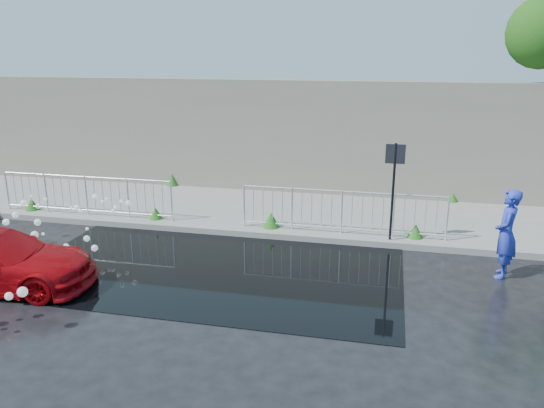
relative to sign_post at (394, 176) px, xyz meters
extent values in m
plane|color=black|center=(-4.20, -3.10, -1.72)|extent=(90.00, 90.00, 0.00)
cube|color=slate|center=(-4.20, 1.90, -1.65)|extent=(30.00, 4.00, 0.15)
cube|color=slate|center=(-4.20, -0.10, -1.64)|extent=(30.00, 0.25, 0.16)
cube|color=#6D695C|center=(-4.20, 4.10, 0.18)|extent=(30.00, 0.60, 3.50)
cube|color=black|center=(-3.70, -2.10, -1.72)|extent=(8.00, 5.00, 0.01)
cylinder|color=black|center=(0.00, 0.00, -0.47)|extent=(0.06, 0.06, 2.50)
cube|color=black|center=(0.00, 0.00, 0.53)|extent=(0.45, 0.04, 0.45)
sphere|color=#144310|center=(3.80, 4.30, 3.28)|extent=(1.99, 1.99, 1.99)
cylinder|color=silver|center=(-10.70, 0.25, -1.02)|extent=(0.05, 0.05, 1.10)
cylinder|color=silver|center=(-5.70, 0.25, -1.02)|extent=(0.05, 0.05, 1.10)
cylinder|color=silver|center=(-8.20, 0.25, -0.50)|extent=(5.00, 0.04, 0.04)
cylinder|color=silver|center=(-8.20, 0.25, -1.45)|extent=(5.00, 0.04, 0.04)
cylinder|color=silver|center=(-3.70, 0.25, -1.02)|extent=(0.05, 0.05, 1.10)
cylinder|color=silver|center=(1.30, 0.25, -1.02)|extent=(0.05, 0.05, 1.10)
cylinder|color=silver|center=(-1.20, 0.25, -0.50)|extent=(5.00, 0.04, 0.04)
cylinder|color=silver|center=(-1.20, 0.25, -1.45)|extent=(5.00, 0.04, 0.04)
cone|color=#1A5516|center=(-10.00, 0.30, -1.41)|extent=(0.40, 0.40, 0.33)
cone|color=#1A5516|center=(-6.20, 0.30, -1.41)|extent=(0.36, 0.36, 0.32)
cone|color=#1A5516|center=(-3.00, 0.30, -1.37)|extent=(0.44, 0.44, 0.40)
cone|color=#1A5516|center=(0.60, 0.30, -1.40)|extent=(0.38, 0.38, 0.34)
cone|color=#1A5516|center=(-7.20, 3.80, -1.37)|extent=(0.42, 0.42, 0.40)
cone|color=#1A5516|center=(1.80, 3.80, -1.44)|extent=(0.34, 0.34, 0.27)
sphere|color=white|center=(-6.50, -1.37, -0.88)|extent=(0.10, 0.10, 0.10)
sphere|color=white|center=(-8.01, -2.14, -1.02)|extent=(0.16, 0.16, 0.16)
sphere|color=white|center=(-7.31, -1.60, -0.77)|extent=(0.13, 0.13, 0.13)
sphere|color=white|center=(-8.76, -2.22, -1.02)|extent=(0.11, 0.11, 0.11)
sphere|color=white|center=(-7.00, -0.96, -0.79)|extent=(0.07, 0.07, 0.07)
sphere|color=white|center=(-8.83, -1.86, -1.02)|extent=(0.09, 0.09, 0.09)
sphere|color=white|center=(-7.23, -0.90, -0.69)|extent=(0.14, 0.14, 0.14)
sphere|color=white|center=(-7.61, -2.76, -1.29)|extent=(0.12, 0.12, 0.12)
sphere|color=white|center=(-6.95, -0.85, -0.76)|extent=(0.08, 0.08, 0.08)
sphere|color=white|center=(-7.65, -2.47, -1.16)|extent=(0.07, 0.07, 0.07)
sphere|color=white|center=(-7.48, -2.80, -1.36)|extent=(0.07, 0.07, 0.07)
sphere|color=white|center=(-8.79, -1.53, -0.78)|extent=(0.16, 0.16, 0.16)
sphere|color=white|center=(-6.26, -2.67, -1.31)|extent=(0.15, 0.15, 0.15)
sphere|color=white|center=(-8.61, -0.95, -0.82)|extent=(0.09, 0.09, 0.09)
sphere|color=white|center=(-8.68, -2.01, -0.93)|extent=(0.15, 0.15, 0.15)
sphere|color=white|center=(-8.32, -1.64, -0.79)|extent=(0.12, 0.12, 0.12)
sphere|color=white|center=(-8.80, -2.21, -1.05)|extent=(0.15, 0.15, 0.15)
sphere|color=white|center=(-6.50, -0.94, -0.76)|extent=(0.09, 0.09, 0.09)
sphere|color=white|center=(-6.63, -2.74, -1.39)|extent=(0.11, 0.11, 0.11)
sphere|color=white|center=(-7.01, -2.59, -1.36)|extent=(0.13, 0.13, 0.13)
sphere|color=white|center=(-7.52, -1.50, -0.82)|extent=(0.07, 0.07, 0.07)
sphere|color=white|center=(-7.20, -1.62, -0.85)|extent=(0.10, 0.10, 0.10)
sphere|color=white|center=(-6.73, -2.16, -1.07)|extent=(0.07, 0.07, 0.07)
sphere|color=white|center=(-7.73, -2.66, -1.12)|extent=(0.17, 0.17, 0.17)
sphere|color=white|center=(-6.59, -2.43, -1.20)|extent=(0.14, 0.14, 0.14)
sphere|color=white|center=(-6.31, -1.57, -0.71)|extent=(0.10, 0.10, 0.10)
sphere|color=white|center=(-6.13, -1.27, -0.68)|extent=(0.13, 0.13, 0.13)
sphere|color=white|center=(-8.98, -0.99, -0.76)|extent=(0.06, 0.06, 0.06)
sphere|color=white|center=(-5.89, -5.47, -0.99)|extent=(0.17, 0.17, 0.17)
sphere|color=white|center=(-6.43, -5.17, -1.27)|extent=(0.14, 0.14, 0.14)
imported|color=#2332B2|center=(2.30, -1.30, -0.79)|extent=(0.59, 0.77, 1.87)
camera|label=1|loc=(-0.14, -12.32, 2.86)|focal=35.00mm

